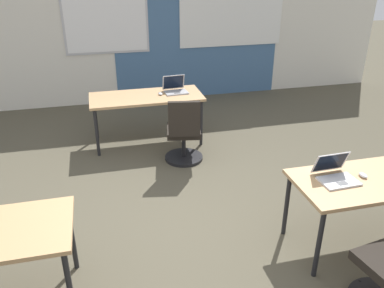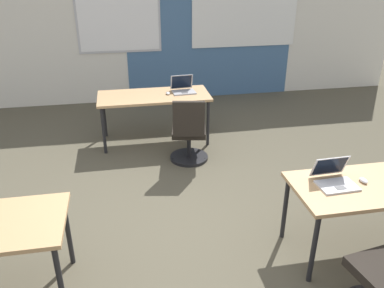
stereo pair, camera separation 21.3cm
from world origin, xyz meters
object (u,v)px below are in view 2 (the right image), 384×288
object	(u,v)px
mouse_far_right	(168,93)
chair_far_right	(189,136)
laptop_far_right	(183,88)
desk_near_right	(380,189)
mouse_near_right_inner	(363,180)
desk_far_center	(154,99)
laptop_near_right_inner	(335,179)

from	to	relation	value
mouse_far_right	chair_far_right	bearing A→B (deg)	-76.78
laptop_far_right	mouse_far_right	world-z (taller)	laptop_far_right
desk_near_right	mouse_near_right_inner	xyz separation A→B (m)	(-0.15, 0.04, 0.08)
desk_far_center	laptop_near_right_inner	bearing A→B (deg)	-64.10
desk_near_right	chair_far_right	world-z (taller)	chair_far_right
mouse_near_right_inner	mouse_far_right	bearing A→B (deg)	116.88
desk_near_right	mouse_far_right	bearing A→B (deg)	119.00
desk_near_right	mouse_near_right_inner	bearing A→B (deg)	164.12
desk_near_right	mouse_near_right_inner	distance (m)	0.18
laptop_near_right_inner	chair_far_right	size ratio (longest dim) A/B	0.37
chair_far_right	desk_far_center	bearing A→B (deg)	-53.02
mouse_near_right_inner	mouse_far_right	world-z (taller)	same
desk_near_right	mouse_near_right_inner	world-z (taller)	mouse_near_right_inner
laptop_near_right_inner	mouse_near_right_inner	distance (m)	0.27
mouse_near_right_inner	laptop_far_right	size ratio (longest dim) A/B	0.29
desk_near_right	mouse_far_right	distance (m)	3.19
desk_far_center	mouse_near_right_inner	bearing A→B (deg)	-59.93
mouse_far_right	chair_far_right	world-z (taller)	chair_far_right
laptop_far_right	chair_far_right	xyz separation A→B (m)	(-0.06, -0.82, -0.39)
laptop_near_right_inner	mouse_near_right_inner	world-z (taller)	laptop_near_right_inner
desk_near_right	chair_far_right	size ratio (longest dim) A/B	1.74
mouse_near_right_inner	desk_near_right	bearing A→B (deg)	-15.88
laptop_near_right_inner	laptop_far_right	bearing A→B (deg)	105.19
mouse_far_right	laptop_far_right	bearing A→B (deg)	17.80
desk_far_center	chair_far_right	size ratio (longest dim) A/B	1.74
desk_far_center	laptop_far_right	distance (m)	0.46
desk_near_right	mouse_far_right	xyz separation A→B (m)	(-1.55, 2.79, 0.08)
desk_near_right	desk_far_center	size ratio (longest dim) A/B	1.00
desk_near_right	laptop_far_right	bearing A→B (deg)	114.57
desk_near_right	laptop_far_right	xyz separation A→B (m)	(-1.31, 2.87, 0.11)
desk_near_right	laptop_near_right_inner	distance (m)	0.44
mouse_near_right_inner	laptop_far_right	world-z (taller)	laptop_far_right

